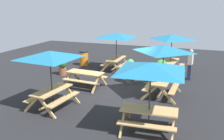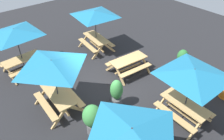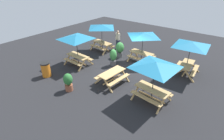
{
  "view_description": "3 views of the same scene",
  "coord_description": "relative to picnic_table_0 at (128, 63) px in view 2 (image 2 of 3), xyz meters",
  "views": [
    {
      "loc": [
        10.87,
        3.38,
        4.05
      ],
      "look_at": [
        0.01,
        -0.64,
        0.9
      ],
      "focal_mm": 40.0,
      "sensor_mm": 36.0,
      "label": 1
    },
    {
      "loc": [
        -5.82,
        4.14,
        6.4
      ],
      "look_at": [
        0.01,
        -0.64,
        0.9
      ],
      "focal_mm": 35.0,
      "sensor_mm": 36.0,
      "label": 2
    },
    {
      "loc": [
        5.97,
        -9.16,
        5.99
      ],
      "look_at": [
        0.34,
        -1.92,
        0.9
      ],
      "focal_mm": 28.0,
      "sensor_mm": 36.0,
      "label": 3
    }
  ],
  "objects": [
    {
      "name": "picnic_table_4",
      "position": [
        -3.89,
        3.6,
        1.43
      ],
      "size": [
        2.18,
        2.18,
        2.34
      ],
      "rotation": [
        0.0,
        0.0,
        -0.1
      ],
      "color": "tan",
      "rests_on": "ground"
    },
    {
      "name": "ground_plane",
      "position": [
        -0.34,
        1.92,
        -0.56
      ],
      "size": [
        24.72,
        24.72,
        0.0
      ],
      "primitive_type": "plane",
      "color": "#232326",
      "rests_on": "ground"
    },
    {
      "name": "picnic_table_0",
      "position": [
        0.0,
        0.0,
        0.0
      ],
      "size": [
        1.66,
        1.9,
        0.81
      ],
      "rotation": [
        0.0,
        0.0,
        1.49
      ],
      "color": "tan",
      "rests_on": "ground"
    },
    {
      "name": "picnic_table_3",
      "position": [
        -0.06,
        3.74,
        1.43
      ],
      "size": [
        2.07,
        2.07,
        2.34
      ],
      "rotation": [
        0.0,
        0.0,
        -0.04
      ],
      "color": "tan",
      "rests_on": "ground"
    },
    {
      "name": "picnic_table_2",
      "position": [
        -3.46,
        0.4,
        1.43
      ],
      "size": [
        2.83,
        2.83,
        2.34
      ],
      "rotation": [
        0.0,
        0.0,
        -0.02
      ],
      "color": "tan",
      "rests_on": "ground"
    },
    {
      "name": "picnic_table_5",
      "position": [
        3.24,
        3.87,
        1.43
      ],
      "size": [
        2.82,
        2.82,
        2.34
      ],
      "rotation": [
        0.0,
        0.0,
        1.65
      ],
      "color": "tan",
      "rests_on": "ground"
    },
    {
      "name": "potted_plant_2",
      "position": [
        -1.86,
        3.4,
        0.16
      ],
      "size": [
        0.67,
        0.67,
        1.25
      ],
      "color": "#59595B",
      "rests_on": "ground"
    },
    {
      "name": "picnic_table_1",
      "position": [
        2.72,
        -0.09,
        1.43
      ],
      "size": [
        2.81,
        2.81,
        2.34
      ],
      "rotation": [
        0.0,
        0.0,
        -0.1
      ],
      "color": "tan",
      "rests_on": "ground"
    },
    {
      "name": "potted_plant_1",
      "position": [
        -1.37,
        1.91,
        0.11
      ],
      "size": [
        0.5,
        0.5,
        1.28
      ],
      "color": "#59595B",
      "rests_on": "ground"
    },
    {
      "name": "potted_plant_0",
      "position": [
        -1.47,
        -2.17,
        0.03
      ],
      "size": [
        0.52,
        0.52,
        1.1
      ],
      "color": "#935138",
      "rests_on": "ground"
    }
  ]
}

